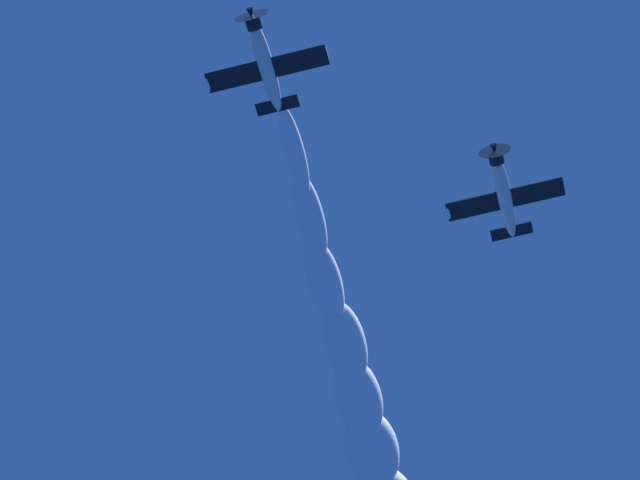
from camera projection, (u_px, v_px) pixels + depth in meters
airplane_lead at (265, 62)px, 83.01m from camera, size 8.74×7.77×2.79m
airplane_left_wingman at (504, 193)px, 87.76m from camera, size 8.74×7.77×2.82m
smoke_trail_lead at (362, 412)px, 95.16m from camera, size 5.20×38.96×5.32m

